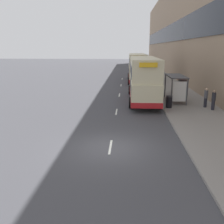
# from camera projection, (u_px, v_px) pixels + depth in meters

# --- Properties ---
(ground_plane) EXTENTS (220.00, 220.00, 0.00)m
(ground_plane) POSITION_uv_depth(u_px,v_px,m) (110.00, 148.00, 13.45)
(ground_plane) COLOR #424247
(pavement) EXTENTS (5.00, 93.00, 0.14)m
(pavement) POSITION_uv_depth(u_px,v_px,m) (155.00, 74.00, 50.27)
(pavement) COLOR gray
(pavement) RESTS_ON ground_plane
(terrace_facade) EXTENTS (3.10, 93.00, 17.68)m
(terrace_facade) POSITION_uv_depth(u_px,v_px,m) (178.00, 28.00, 47.85)
(terrace_facade) COLOR #9E846B
(terrace_facade) RESTS_ON ground_plane
(lane_mark_0) EXTENTS (0.12, 2.00, 0.01)m
(lane_mark_0) POSITION_uv_depth(u_px,v_px,m) (110.00, 147.00, 13.55)
(lane_mark_0) COLOR silver
(lane_mark_0) RESTS_ON ground_plane
(lane_mark_1) EXTENTS (0.12, 2.00, 0.01)m
(lane_mark_1) POSITION_uv_depth(u_px,v_px,m) (116.00, 112.00, 20.99)
(lane_mark_1) COLOR silver
(lane_mark_1) RESTS_ON ground_plane
(lane_mark_2) EXTENTS (0.12, 2.00, 0.01)m
(lane_mark_2) POSITION_uv_depth(u_px,v_px,m) (119.00, 95.00, 28.43)
(lane_mark_2) COLOR silver
(lane_mark_2) RESTS_ON ground_plane
(lane_mark_3) EXTENTS (0.12, 2.00, 0.01)m
(lane_mark_3) POSITION_uv_depth(u_px,v_px,m) (121.00, 85.00, 35.87)
(lane_mark_3) COLOR silver
(lane_mark_3) RESTS_ON ground_plane
(lane_mark_4) EXTENTS (0.12, 2.00, 0.01)m
(lane_mark_4) POSITION_uv_depth(u_px,v_px,m) (122.00, 79.00, 43.31)
(lane_mark_4) COLOR silver
(lane_mark_4) RESTS_ON ground_plane
(bus_shelter) EXTENTS (1.60, 4.20, 2.48)m
(bus_shelter) POSITION_uv_depth(u_px,v_px,m) (178.00, 84.00, 23.96)
(bus_shelter) COLOR #4C4C51
(bus_shelter) RESTS_ON ground_plane
(double_decker_bus_near) EXTENTS (2.85, 10.91, 4.30)m
(double_decker_bus_near) POSITION_uv_depth(u_px,v_px,m) (143.00, 78.00, 24.81)
(double_decker_bus_near) COLOR beige
(double_decker_bus_near) RESTS_ON ground_plane
(double_decker_bus_ahead) EXTENTS (2.85, 11.47, 4.30)m
(double_decker_bus_ahead) POSITION_uv_depth(u_px,v_px,m) (137.00, 67.00, 39.19)
(double_decker_bus_ahead) COLOR beige
(double_decker_bus_ahead) RESTS_ON ground_plane
(car_0) EXTENTS (2.02, 4.45, 1.68)m
(car_0) POSITION_uv_depth(u_px,v_px,m) (136.00, 70.00, 50.61)
(car_0) COLOR maroon
(car_0) RESTS_ON ground_plane
(pedestrian_at_shelter) EXTENTS (0.34, 0.34, 1.69)m
(pedestrian_at_shelter) POSITION_uv_depth(u_px,v_px,m) (214.00, 100.00, 20.87)
(pedestrian_at_shelter) COLOR #23232D
(pedestrian_at_shelter) RESTS_ON ground_plane
(pedestrian_1) EXTENTS (0.34, 0.34, 1.71)m
(pedestrian_1) POSITION_uv_depth(u_px,v_px,m) (206.00, 97.00, 21.82)
(pedestrian_1) COLOR #23232D
(pedestrian_1) RESTS_ON ground_plane
(litter_bin) EXTENTS (0.55, 0.55, 1.05)m
(litter_bin) POSITION_uv_depth(u_px,v_px,m) (169.00, 102.00, 21.76)
(litter_bin) COLOR black
(litter_bin) RESTS_ON ground_plane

